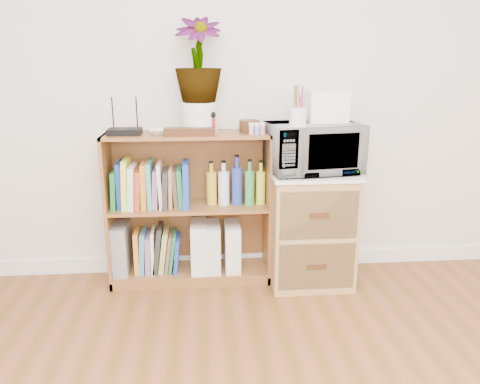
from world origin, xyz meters
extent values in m
cube|color=white|center=(0.00, 2.24, 0.05)|extent=(4.00, 0.02, 0.10)
cube|color=brown|center=(-0.35, 2.10, 0.47)|extent=(1.00, 0.30, 0.95)
cube|color=#9E7542|center=(0.40, 2.02, 0.35)|extent=(0.50, 0.45, 0.70)
imported|color=silver|center=(0.40, 2.02, 0.87)|extent=(0.58, 0.43, 0.29)
cylinder|color=silver|center=(0.28, 1.91, 1.07)|extent=(0.09, 0.09, 0.10)
cube|color=white|center=(0.49, 2.08, 1.11)|extent=(0.23, 0.19, 0.18)
cube|color=black|center=(-0.71, 2.08, 0.97)|extent=(0.19, 0.13, 0.04)
imported|color=silver|center=(-0.51, 2.07, 0.97)|extent=(0.13, 0.13, 0.03)
cylinder|color=silver|center=(-0.28, 2.12, 1.04)|extent=(0.21, 0.21, 0.18)
imported|color=#386E2C|center=(-0.28, 2.12, 1.37)|extent=(0.27, 0.27, 0.49)
cube|color=#331A0D|center=(-0.33, 2.00, 0.97)|extent=(0.29, 0.07, 0.05)
cylinder|color=#AD1C15|center=(-0.20, 2.06, 1.00)|extent=(0.04, 0.04, 0.09)
cylinder|color=#381D0F|center=(0.03, 2.11, 0.99)|extent=(0.12, 0.12, 0.07)
cube|color=pink|center=(0.06, 2.01, 0.98)|extent=(0.12, 0.04, 0.06)
cube|color=gray|center=(-0.79, 2.10, 0.23)|extent=(0.09, 0.25, 0.31)
cube|color=silver|center=(-0.30, 2.09, 0.23)|extent=(0.10, 0.25, 0.31)
cube|color=silver|center=(-0.21, 2.09, 0.22)|extent=(0.10, 0.24, 0.30)
cube|color=white|center=(-0.08, 2.09, 0.22)|extent=(0.10, 0.24, 0.30)
cube|color=#1C6A2B|center=(-0.80, 2.10, 0.62)|extent=(0.04, 0.20, 0.23)
cube|color=#193998|center=(-0.76, 2.10, 0.64)|extent=(0.03, 0.20, 0.28)
cube|color=yellow|center=(-0.73, 2.10, 0.65)|extent=(0.04, 0.20, 0.30)
cube|color=silver|center=(-0.69, 2.10, 0.63)|extent=(0.05, 0.20, 0.26)
cube|color=#B93F1F|center=(-0.65, 2.10, 0.62)|extent=(0.04, 0.20, 0.24)
cube|color=orange|center=(-0.62, 2.10, 0.64)|extent=(0.04, 0.20, 0.28)
cube|color=teal|center=(-0.58, 2.10, 0.64)|extent=(0.03, 0.20, 0.28)
cube|color=slate|center=(-0.55, 2.10, 0.62)|extent=(0.05, 0.20, 0.24)
cube|color=beige|center=(-0.52, 2.10, 0.64)|extent=(0.03, 0.20, 0.28)
cube|color=#2B2B2B|center=(-0.49, 2.10, 0.62)|extent=(0.04, 0.20, 0.23)
cube|color=tan|center=(-0.46, 2.10, 0.62)|extent=(0.03, 0.20, 0.24)
cube|color=brown|center=(-0.43, 2.10, 0.62)|extent=(0.03, 0.20, 0.23)
cube|color=#1E703C|center=(-0.40, 2.10, 0.62)|extent=(0.04, 0.20, 0.24)
cube|color=#1C3FAC|center=(-0.37, 2.10, 0.64)|extent=(0.04, 0.20, 0.28)
cylinder|color=gold|center=(-0.21, 2.10, 0.63)|extent=(0.06, 0.06, 0.26)
cylinder|color=silver|center=(-0.13, 2.10, 0.63)|extent=(0.07, 0.07, 0.27)
cylinder|color=#233AA3|center=(-0.05, 2.10, 0.65)|extent=(0.06, 0.06, 0.30)
cylinder|color=#36964D|center=(0.02, 2.10, 0.64)|extent=(0.06, 0.06, 0.28)
cylinder|color=#C5D933|center=(0.10, 2.10, 0.63)|extent=(0.06, 0.06, 0.26)
cube|color=orange|center=(-0.69, 2.10, 0.21)|extent=(0.03, 0.19, 0.27)
cube|color=teal|center=(-0.65, 2.10, 0.20)|extent=(0.04, 0.19, 0.26)
cube|color=#8A6091|center=(-0.62, 2.10, 0.19)|extent=(0.04, 0.19, 0.24)
cube|color=#FDEBC5|center=(-0.59, 2.10, 0.21)|extent=(0.02, 0.19, 0.27)
cube|color=#272727|center=(-0.56, 2.10, 0.22)|extent=(0.07, 0.19, 0.30)
cube|color=#9FA44B|center=(-0.52, 2.10, 0.20)|extent=(0.07, 0.19, 0.27)
cube|color=brown|center=(-0.49, 2.10, 0.19)|extent=(0.06, 0.19, 0.25)
cube|color=#1C6B30|center=(-0.47, 2.10, 0.20)|extent=(0.06, 0.19, 0.25)
cube|color=#1C3AAA|center=(-0.44, 2.10, 0.18)|extent=(0.05, 0.19, 0.22)
camera|label=1|loc=(-0.26, -0.70, 1.38)|focal=35.00mm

